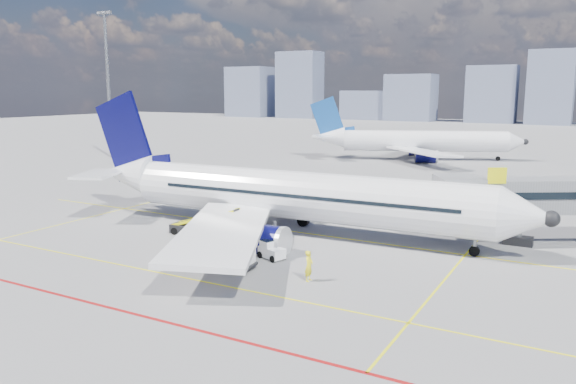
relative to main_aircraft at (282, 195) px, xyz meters
The scene contains 10 objects.
ground 8.24m from the main_aircraft, 80.74° to the right, with size 420.00×420.00×0.00m, color slate.
apron_markings 11.86m from the main_aircraft, 86.77° to the right, with size 90.00×35.12×0.01m.
floodlight_mast_nw 63.69m from the main_aircraft, 148.85° to the left, with size 3.20×0.61×25.45m.
distant_skyline 182.81m from the main_aircraft, 91.99° to the left, with size 249.49×15.62×28.68m.
main_aircraft is the anchor object (origin of this frame).
second_aircraft 55.84m from the main_aircraft, 94.95° to the left, with size 35.58×30.07×10.95m.
baggage_tug 8.25m from the main_aircraft, 66.07° to the right, with size 2.21×1.77×1.36m.
cargo_dolly 10.71m from the main_aircraft, 80.32° to the right, with size 3.73×1.95×1.97m.
belt_loader 7.56m from the main_aircraft, 142.51° to the right, with size 6.26×2.08×2.52m.
ramp_worker 12.93m from the main_aircraft, 52.67° to the right, with size 0.72×0.47×1.97m, color yellow.
Camera 1 is at (21.79, -33.02, 11.87)m, focal length 35.00 mm.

